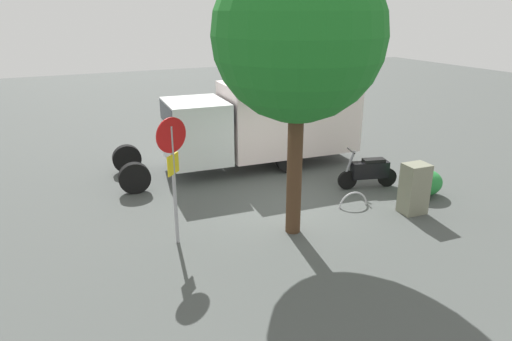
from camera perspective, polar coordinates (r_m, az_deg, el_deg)
name	(u,v)px	position (r m, az deg, el deg)	size (l,w,h in m)	color
ground_plane	(288,206)	(12.26, 4.09, -4.50)	(60.00, 60.00, 0.00)	#484C49
box_truck_near	(261,120)	(14.97, 0.65, 6.32)	(8.03, 2.69, 2.75)	black
motorcycle	(369,171)	(13.70, 14.02, -0.06)	(1.78, 0.72, 1.20)	black
stop_sign	(173,162)	(9.83, -10.39, 1.07)	(0.71, 0.33, 2.90)	#9E9EA3
street_tree	(299,36)	(9.78, 5.36, 16.45)	(3.64, 3.64, 6.32)	#47301E
utility_cabinet	(414,189)	(12.31, 19.24, -2.17)	(0.63, 0.50, 1.32)	gray
bike_rack_hoop	(353,206)	(12.50, 12.07, -4.43)	(0.85, 0.85, 0.05)	#B7B7BC
shrub_near_sign	(424,183)	(13.66, 20.30, -1.44)	(1.10, 0.90, 0.75)	#278238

